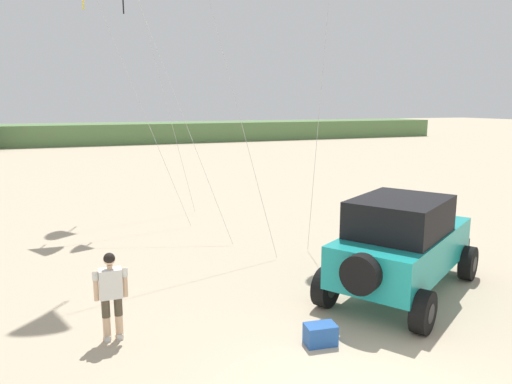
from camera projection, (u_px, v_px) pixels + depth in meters
dune_ridge at (65, 134)px, 50.47m from camera, size 90.00×6.36×2.14m
jeep at (403, 242)px, 10.84m from camera, size 4.96×4.30×2.26m
person_watching at (111, 291)px, 8.70m from camera, size 0.62×0.30×1.67m
cooler_box at (320, 334)px, 8.65m from camera, size 0.60×0.43×0.38m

